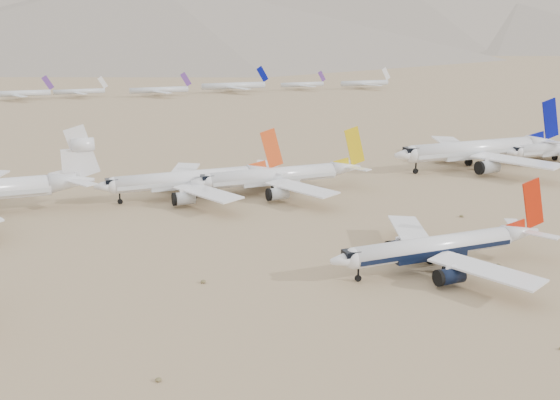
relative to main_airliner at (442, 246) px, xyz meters
name	(u,v)px	position (x,y,z in m)	size (l,w,h in m)	color
ground	(393,288)	(-13.52, -4.90, -4.36)	(7000.00, 7000.00, 0.00)	#846B4D
main_airliner	(442,246)	(0.00, 0.00, 0.00)	(44.90, 43.86, 15.85)	white
row2_navy_widebody	(479,149)	(64.67, 70.12, 1.70)	(61.03, 59.68, 21.71)	white
row2_gold_tail	(281,176)	(-7.50, 63.78, 0.48)	(48.59, 47.52, 17.30)	white
row2_orange_tail	(192,179)	(-31.36, 68.24, 0.55)	(48.99, 47.92, 17.48)	white
distant_storage_row	(47,92)	(-59.99, 339.52, 0.15)	(481.41, 62.02, 15.89)	silver
foothills	(332,17)	(513.15, 1095.10, 62.79)	(4637.50, 1395.00, 155.00)	slate
desert_scrub	(526,363)	(-10.39, -33.95, -4.07)	(261.14, 121.67, 0.63)	brown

